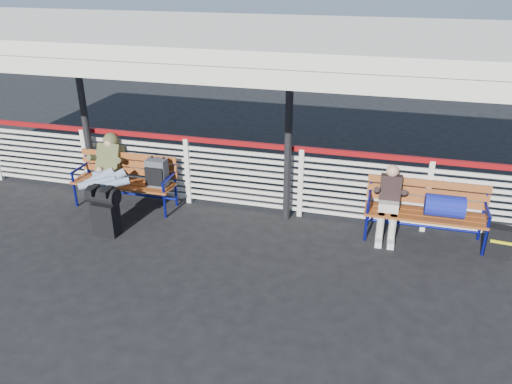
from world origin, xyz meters
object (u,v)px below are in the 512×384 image
(bench_left, at_px, (136,175))
(traveler_man, at_px, (106,175))
(bench_right, at_px, (435,206))
(luggage_stack, at_px, (105,209))
(companion_person, at_px, (389,202))
(suitcase_side, at_px, (499,242))

(bench_left, distance_m, traveler_man, 0.51)
(bench_left, relative_size, bench_right, 1.00)
(luggage_stack, relative_size, traveler_man, 0.49)
(luggage_stack, bearing_deg, companion_person, 18.23)
(traveler_man, xyz_separation_m, suitcase_side, (6.19, 0.21, -0.46))
(traveler_man, bearing_deg, luggage_stack, -63.30)
(bench_right, height_order, traveler_man, traveler_man)
(bench_left, distance_m, companion_person, 4.23)
(bench_left, height_order, companion_person, companion_person)
(bench_right, bearing_deg, suitcase_side, -13.52)
(bench_right, height_order, companion_person, companion_person)
(bench_left, relative_size, traveler_man, 1.10)
(bench_left, height_order, traveler_man, traveler_man)
(bench_right, relative_size, companion_person, 1.57)
(bench_right, bearing_deg, traveler_man, -175.34)
(companion_person, height_order, suitcase_side, companion_person)
(traveler_man, bearing_deg, bench_left, 43.34)
(bench_right, distance_m, traveler_man, 5.28)
(luggage_stack, distance_m, companion_person, 4.39)
(suitcase_side, bearing_deg, bench_left, -175.19)
(luggage_stack, bearing_deg, traveler_man, 120.73)
(luggage_stack, xyz_separation_m, suitcase_side, (5.85, 0.89, -0.20))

